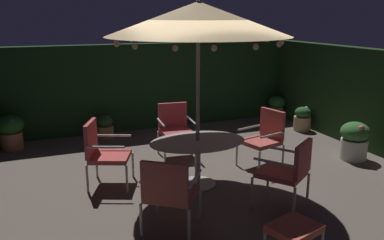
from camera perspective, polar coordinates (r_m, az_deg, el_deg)
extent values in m
cube|color=#5E5349|center=(6.61, 1.78, -8.38)|extent=(7.52, 7.06, 0.02)
cube|color=#193719|center=(9.41, -6.51, 4.74)|extent=(7.52, 0.30, 1.94)
cube|color=#1C3517|center=(8.39, 25.03, 2.24)|extent=(0.30, 7.06, 1.94)
cylinder|color=#B4B1A5|center=(6.39, 0.79, -8.95)|extent=(0.57, 0.57, 0.03)
cylinder|color=#B4B1A5|center=(6.27, 0.80, -6.17)|extent=(0.09, 0.09, 0.69)
ellipsoid|color=#B7A99F|center=(6.15, 0.81, -3.02)|extent=(1.49, 1.10, 0.03)
cylinder|color=#BBB5AB|center=(6.02, 0.82, 1.63)|extent=(0.06, 0.06, 2.44)
cone|color=tan|center=(5.86, 0.87, 14.02)|extent=(2.65, 2.65, 0.48)
sphere|color=#F9DB8C|center=(6.45, 10.53, 11.03)|extent=(0.08, 0.08, 0.08)
sphere|color=#F9DB8C|center=(6.77, 7.83, 11.29)|extent=(0.08, 0.08, 0.08)
sphere|color=#F9DB8C|center=(7.02, 3.04, 11.52)|extent=(0.08, 0.08, 0.08)
sphere|color=#F9DB8C|center=(7.03, -0.56, 11.54)|extent=(0.08, 0.08, 0.08)
sphere|color=#F9DB8C|center=(6.87, -4.78, 11.42)|extent=(0.08, 0.08, 0.08)
sphere|color=#F9DB8C|center=(6.50, -8.50, 11.14)|extent=(0.08, 0.08, 0.08)
sphere|color=#F9DB8C|center=(6.00, -10.61, 10.77)|extent=(0.08, 0.08, 0.08)
sphere|color=#F9DB8C|center=(5.49, -10.53, 10.44)|extent=(0.08, 0.08, 0.08)
sphere|color=#F9DB8C|center=(5.05, -8.03, 10.20)|extent=(0.08, 0.08, 0.08)
sphere|color=#F9DB8C|center=(4.74, -2.37, 10.05)|extent=(0.08, 0.08, 0.08)
sphere|color=#F9DB8C|center=(4.72, 3.12, 10.02)|extent=(0.08, 0.08, 0.08)
sphere|color=#F9DB8C|center=(4.98, 8.96, 10.10)|extent=(0.08, 0.08, 0.08)
sphere|color=#F9DB8C|center=(5.46, 12.17, 10.34)|extent=(0.08, 0.08, 0.08)
sphere|color=#F9DB8C|center=(5.90, 12.49, 10.62)|extent=(0.08, 0.08, 0.08)
cylinder|color=#B4B7AB|center=(6.78, 9.43, -6.02)|extent=(0.04, 0.04, 0.41)
cylinder|color=#B4B7AB|center=(7.15, 6.30, -4.80)|extent=(0.04, 0.04, 0.41)
cylinder|color=#B4B7AB|center=(7.17, 12.67, -5.01)|extent=(0.04, 0.04, 0.41)
cylinder|color=#B4B7AB|center=(7.53, 9.54, -3.92)|extent=(0.04, 0.04, 0.41)
cube|color=#B34E45|center=(7.08, 9.57, -3.08)|extent=(0.67, 0.66, 0.07)
cube|color=#B34E45|center=(7.19, 11.20, -0.51)|extent=(0.18, 0.53, 0.50)
cylinder|color=#B4B7AB|center=(6.84, 11.27, -2.05)|extent=(0.54, 0.17, 0.04)
cylinder|color=#B4B7AB|center=(7.21, 8.08, -1.05)|extent=(0.54, 0.17, 0.04)
cylinder|color=#BAB2AA|center=(7.33, 0.54, -4.11)|extent=(0.04, 0.04, 0.44)
cylinder|color=#BAB2AA|center=(7.20, -3.83, -4.50)|extent=(0.04, 0.04, 0.44)
cylinder|color=#BAB2AA|center=(7.87, -0.70, -2.78)|extent=(0.04, 0.04, 0.44)
cylinder|color=#BAB2AA|center=(7.75, -4.78, -3.13)|extent=(0.04, 0.04, 0.44)
cube|color=#B8434A|center=(7.46, -2.21, -1.76)|extent=(0.61, 0.63, 0.07)
cube|color=#B8434A|center=(7.65, -2.75, 0.73)|extent=(0.55, 0.12, 0.46)
cylinder|color=#BAB2AA|center=(7.47, -0.11, -0.03)|extent=(0.09, 0.56, 0.04)
cylinder|color=#BAB2AA|center=(7.34, -4.39, -0.35)|extent=(0.09, 0.56, 0.04)
cylinder|color=#B3ADA9|center=(6.67, -8.30, -6.27)|extent=(0.04, 0.04, 0.42)
cylinder|color=#B3ADA9|center=(6.14, -9.14, -8.19)|extent=(0.04, 0.04, 0.42)
cylinder|color=#B3ADA9|center=(6.79, -13.24, -6.15)|extent=(0.04, 0.04, 0.42)
cylinder|color=#B3ADA9|center=(6.27, -14.50, -8.01)|extent=(0.04, 0.04, 0.42)
cube|color=#C04B49|center=(6.37, -11.40, -5.07)|extent=(0.75, 0.75, 0.07)
cube|color=#C04B49|center=(6.35, -14.03, -2.51)|extent=(0.27, 0.53, 0.52)
cylinder|color=#B3ADA9|center=(6.57, -10.99, -2.16)|extent=(0.53, 0.25, 0.04)
cylinder|color=#B3ADA9|center=(6.02, -12.09, -3.74)|extent=(0.53, 0.25, 0.04)
cylinder|color=#B7B3A9|center=(5.47, -4.94, -11.06)|extent=(0.04, 0.04, 0.41)
cylinder|color=#B7B3A9|center=(5.32, 1.19, -11.78)|extent=(0.04, 0.04, 0.41)
cylinder|color=#B7B3A9|center=(5.00, -7.16, -13.75)|extent=(0.04, 0.04, 0.41)
cylinder|color=#B7B3A9|center=(4.83, -0.42, -14.69)|extent=(0.04, 0.04, 0.41)
cube|color=#B35546|center=(5.04, -2.87, -10.33)|extent=(0.79, 0.79, 0.07)
cube|color=#B35546|center=(4.69, -3.91, -8.70)|extent=(0.49, 0.38, 0.47)
cylinder|color=#B7B3A9|center=(5.03, -6.14, -7.50)|extent=(0.35, 0.46, 0.04)
cylinder|color=#B7B3A9|center=(4.87, 0.44, -8.19)|extent=(0.35, 0.46, 0.04)
cylinder|color=#BCB1A9|center=(5.63, 8.38, -10.14)|extent=(0.04, 0.04, 0.46)
cylinder|color=#BCB1A9|center=(6.09, 10.61, -8.28)|extent=(0.04, 0.04, 0.46)
cylinder|color=#BCB1A9|center=(5.44, 14.14, -11.40)|extent=(0.04, 0.04, 0.46)
cylinder|color=#BCB1A9|center=(5.91, 15.96, -9.34)|extent=(0.04, 0.04, 0.46)
cube|color=#C4564A|center=(5.66, 12.41, -7.32)|extent=(0.77, 0.78, 0.07)
cube|color=#C4564A|center=(5.48, 15.33, -5.33)|extent=(0.47, 0.35, 0.45)
cylinder|color=#BCB1A9|center=(5.33, 11.47, -5.88)|extent=(0.35, 0.49, 0.04)
cylinder|color=#BCB1A9|center=(5.82, 13.52, -4.25)|extent=(0.35, 0.49, 0.04)
cylinder|color=#B4B0AC|center=(4.97, 13.90, -14.86)|extent=(0.03, 0.03, 0.32)
cube|color=#C3553A|center=(4.60, 14.16, -14.57)|extent=(0.62, 0.55, 0.08)
cylinder|color=olive|center=(8.87, -12.12, -1.65)|extent=(0.38, 0.38, 0.27)
ellipsoid|color=#254620|center=(8.81, -12.20, -0.20)|extent=(0.35, 0.35, 0.24)
sphere|color=#E7466E|center=(8.81, -11.72, 0.31)|extent=(0.09, 0.09, 0.09)
sphere|color=#D54477|center=(8.88, -12.47, 0.08)|extent=(0.06, 0.06, 0.06)
sphere|color=#E34867|center=(8.73, -12.49, -0.28)|extent=(0.09, 0.09, 0.09)
cylinder|color=tan|center=(9.60, 15.20, -0.48)|extent=(0.39, 0.39, 0.32)
ellipsoid|color=#2A552B|center=(9.53, 15.31, 1.02)|extent=(0.36, 0.36, 0.25)
sphere|color=beige|center=(9.60, 15.76, 1.62)|extent=(0.08, 0.08, 0.08)
sphere|color=beige|center=(9.57, 14.88, 1.37)|extent=(0.08, 0.08, 0.08)
sphere|color=silver|center=(9.44, 15.47, 1.22)|extent=(0.09, 0.09, 0.09)
cylinder|color=beige|center=(8.00, 21.73, -3.82)|extent=(0.48, 0.48, 0.37)
ellipsoid|color=#356930|center=(7.91, 21.95, -1.56)|extent=(0.52, 0.52, 0.36)
sphere|color=#DD4B75|center=(8.00, 23.05, -1.36)|extent=(0.07, 0.07, 0.07)
sphere|color=#D1477B|center=(8.04, 20.96, -0.77)|extent=(0.06, 0.06, 0.06)
sphere|color=#DE4770|center=(7.78, 21.16, -1.66)|extent=(0.08, 0.08, 0.08)
sphere|color=#E25D77|center=(7.72, 22.74, -1.03)|extent=(0.10, 0.10, 0.10)
cylinder|color=olive|center=(10.48, 11.79, 0.99)|extent=(0.35, 0.35, 0.32)
ellipsoid|color=#2A6332|center=(10.42, 11.87, 2.48)|extent=(0.44, 0.44, 0.31)
sphere|color=#D14377|center=(10.45, 12.41, 2.62)|extent=(0.07, 0.07, 0.07)
sphere|color=#D85A70|center=(10.42, 11.33, 2.98)|extent=(0.09, 0.09, 0.09)
sphere|color=#ED5B7A|center=(10.25, 11.83, 2.30)|extent=(0.07, 0.07, 0.07)
cylinder|color=#A36F4C|center=(8.74, -23.99, -2.64)|extent=(0.43, 0.43, 0.34)
ellipsoid|color=#266124|center=(8.66, -24.20, -0.66)|extent=(0.53, 0.53, 0.37)
sphere|color=#AA377B|center=(8.65, -23.06, -0.40)|extent=(0.09, 0.09, 0.09)
sphere|color=#BB3682|center=(8.79, -24.14, 0.31)|extent=(0.10, 0.10, 0.10)
sphere|color=#A73C77|center=(8.72, -25.02, -0.36)|extent=(0.07, 0.07, 0.07)
sphere|color=#A42E7A|center=(8.60, -24.93, -0.69)|extent=(0.07, 0.07, 0.07)
sphere|color=#B33671|center=(8.49, -23.99, -0.19)|extent=(0.09, 0.09, 0.09)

